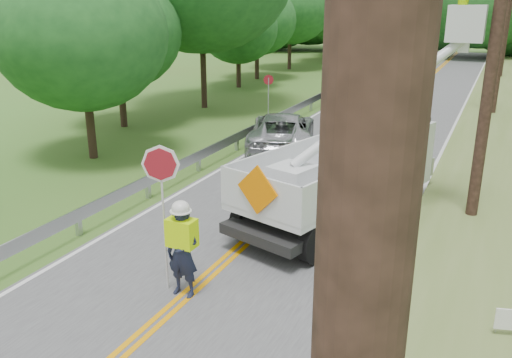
% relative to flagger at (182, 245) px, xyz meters
% --- Properties ---
extents(road, '(7.20, 96.00, 0.03)m').
position_rel_flagger_xyz_m(road, '(0.07, 11.37, -1.11)').
color(road, '#48484A').
rests_on(road, ground).
extents(guardrail, '(0.18, 48.00, 0.77)m').
position_rel_flagger_xyz_m(guardrail, '(-3.95, 12.27, -0.57)').
color(guardrail, '#A2A5AA').
rests_on(guardrail, ground).
extents(utility_poles, '(1.60, 43.30, 10.00)m').
position_rel_flagger_xyz_m(utility_poles, '(5.07, 14.38, 4.14)').
color(utility_poles, black).
rests_on(utility_poles, ground).
extents(treeline_left, '(10.62, 57.81, 11.74)m').
position_rel_flagger_xyz_m(treeline_left, '(-10.10, 26.04, 4.65)').
color(treeline_left, '#332319').
rests_on(treeline_left, ground).
extents(treeline_horizon, '(57.33, 14.56, 11.28)m').
position_rel_flagger_xyz_m(treeline_horizon, '(-0.61, 53.67, 4.38)').
color(treeline_horizon, '#1B4D1E').
rests_on(treeline_horizon, ground).
extents(flagger, '(1.16, 0.47, 3.11)m').
position_rel_flagger_xyz_m(flagger, '(0.00, 0.00, 0.00)').
color(flagger, '#191E33').
rests_on(flagger, road).
extents(bucket_truck, '(5.19, 7.35, 6.83)m').
position_rel_flagger_xyz_m(bucket_truck, '(2.13, 6.20, 0.43)').
color(bucket_truck, black).
rests_on(bucket_truck, road).
extents(suv_silver, '(4.10, 5.93, 1.50)m').
position_rel_flagger_xyz_m(suv_silver, '(-2.41, 11.23, -0.35)').
color(suv_silver, '#A7A9AE').
rests_on(suv_silver, road).
extents(suv_darkgrey, '(4.23, 5.88, 1.58)m').
position_rel_flagger_xyz_m(suv_darkgrey, '(-1.90, 20.84, -0.31)').
color(suv_darkgrey, '#34353B').
rests_on(suv_darkgrey, road).
extents(stop_sign_permanent, '(0.45, 0.27, 2.36)m').
position_rel_flagger_xyz_m(stop_sign_permanent, '(-4.93, 15.59, 0.42)').
color(stop_sign_permanent, '#A2A5AA').
rests_on(stop_sign_permanent, ground).
extents(yard_sign, '(0.55, 0.18, 0.82)m').
position_rel_flagger_xyz_m(yard_sign, '(6.06, 0.79, -0.54)').
color(yard_sign, white).
rests_on(yard_sign, ground).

